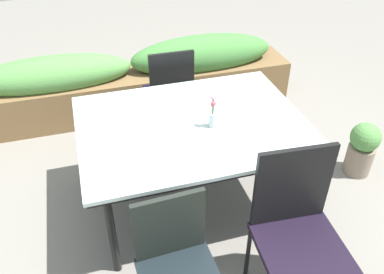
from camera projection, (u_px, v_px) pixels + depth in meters
The scene contains 8 objects.
ground_plane at pixel (190, 202), 3.22m from camera, with size 12.00×12.00×0.00m, color gray.
dining_table at pixel (192, 129), 2.81m from camera, with size 1.57×1.18×0.76m.
chair_far_side at pixel (170, 91), 3.65m from camera, with size 0.42×0.42×0.94m.
chair_near_right at pixel (297, 226), 2.28m from camera, with size 0.52×0.52×1.02m.
chair_near_left at pixel (177, 263), 2.13m from camera, with size 0.43×0.43×0.90m.
flower_vase at pixel (213, 115), 2.69m from camera, with size 0.06×0.06×0.24m.
planter_box at pixel (134, 80), 4.17m from camera, with size 3.38×0.50×0.75m.
potted_plant at pixel (362, 148), 3.38m from camera, with size 0.25×0.25×0.49m.
Camera 1 is at (-0.64, -2.21, 2.31)m, focal length 37.56 mm.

